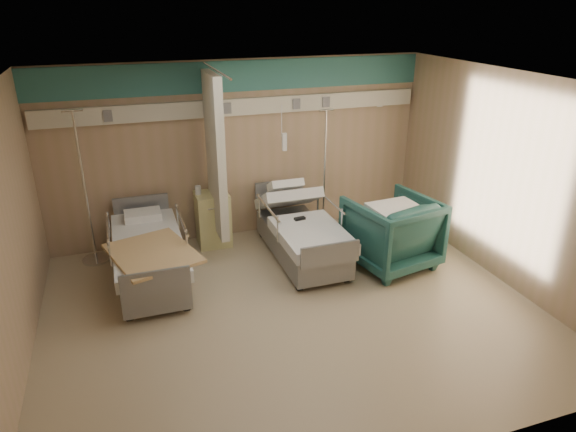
{
  "coord_description": "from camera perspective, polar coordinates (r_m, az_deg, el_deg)",
  "views": [
    {
      "loc": [
        -1.81,
        -5.17,
        3.6
      ],
      "look_at": [
        0.15,
        0.6,
        1.02
      ],
      "focal_mm": 32.0,
      "sensor_mm": 36.0,
      "label": 1
    }
  ],
  "objects": [
    {
      "name": "room_walls",
      "position": [
        5.97,
        -0.59,
        5.99
      ],
      "size": [
        6.04,
        5.04,
        2.82
      ],
      "color": "tan",
      "rests_on": "ground"
    },
    {
      "name": "iv_stand_right",
      "position": [
        8.56,
        3.96,
        1.04
      ],
      "size": [
        0.36,
        0.36,
        2.04
      ],
      "rotation": [
        0.0,
        0.0,
        0.38
      ],
      "color": "silver",
      "rests_on": "ground"
    },
    {
      "name": "iv_stand_left",
      "position": [
        8.03,
        -20.94,
        -1.69
      ],
      "size": [
        0.4,
        0.4,
        2.26
      ],
      "rotation": [
        0.0,
        0.0,
        0.31
      ],
      "color": "silver",
      "rests_on": "ground"
    },
    {
      "name": "white_cup",
      "position": [
        7.95,
        -9.96,
        2.85
      ],
      "size": [
        0.1,
        0.1,
        0.13
      ],
      "primitive_type": "cylinder",
      "rotation": [
        0.0,
        0.0,
        0.07
      ],
      "color": "white",
      "rests_on": "bedside_cabinet"
    },
    {
      "name": "tan_blanket",
      "position": [
        6.7,
        -14.79,
        -4.02
      ],
      "size": [
        1.23,
        1.39,
        0.04
      ],
      "primitive_type": "cube",
      "rotation": [
        0.0,
        0.0,
        0.29
      ],
      "color": "tan",
      "rests_on": "bed_left"
    },
    {
      "name": "call_remote",
      "position": [
        7.49,
        1.31,
        -0.29
      ],
      "size": [
        0.17,
        0.09,
        0.04
      ],
      "primitive_type": "cube",
      "rotation": [
        0.0,
        0.0,
        0.11
      ],
      "color": "black",
      "rests_on": "bed_right"
    },
    {
      "name": "bedside_cabinet",
      "position": [
        8.13,
        -8.33,
        -0.33
      ],
      "size": [
        0.5,
        0.48,
        0.85
      ],
      "primitive_type": "cube",
      "color": "#D5D085",
      "rests_on": "ground"
    },
    {
      "name": "waffle_blanket",
      "position": [
        7.27,
        12.04,
        2.08
      ],
      "size": [
        0.73,
        0.66,
        0.08
      ],
      "primitive_type": "cube",
      "rotation": [
        0.0,
        0.0,
        3.22
      ],
      "color": "silver",
      "rests_on": "visitor_armchair"
    },
    {
      "name": "bed_right",
      "position": [
        7.65,
        1.5,
        -2.52
      ],
      "size": [
        1.0,
        2.16,
        0.63
      ],
      "primitive_type": null,
      "color": "silver",
      "rests_on": "ground"
    },
    {
      "name": "bed_left",
      "position": [
        7.26,
        -15.08,
        -4.83
      ],
      "size": [
        1.0,
        2.16,
        0.63
      ],
      "primitive_type": null,
      "color": "silver",
      "rests_on": "ground"
    },
    {
      "name": "ground",
      "position": [
        6.56,
        0.44,
        -10.39
      ],
      "size": [
        6.0,
        5.0,
        0.0
      ],
      "primitive_type": "cube",
      "color": "tan",
      "rests_on": "ground"
    },
    {
      "name": "visitor_armchair",
      "position": [
        7.52,
        11.41,
        -1.76
      ],
      "size": [
        1.31,
        1.33,
        1.04
      ],
      "primitive_type": "imported",
      "rotation": [
        0.0,
        0.0,
        3.34
      ],
      "color": "#1E4D47",
      "rests_on": "ground"
    },
    {
      "name": "toiletry_bag",
      "position": [
        8.02,
        -7.76,
        3.12
      ],
      "size": [
        0.26,
        0.22,
        0.12
      ],
      "primitive_type": "cube",
      "rotation": [
        0.0,
        0.0,
        0.39
      ],
      "color": "black",
      "rests_on": "bedside_cabinet"
    }
  ]
}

